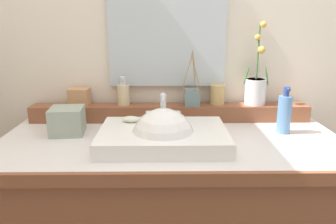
# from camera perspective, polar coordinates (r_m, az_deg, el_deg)

# --- Properties ---
(wall_back) EXTENTS (2.87, 0.20, 2.62)m
(wall_back) POSITION_cam_1_polar(r_m,az_deg,el_deg) (1.64, 0.24, 15.34)
(wall_back) COLOR beige
(wall_back) RESTS_ON ground
(back_ledge) EXTENTS (1.27, 0.10, 0.07)m
(back_ledge) POSITION_cam_1_polar(r_m,az_deg,el_deg) (1.52, 0.33, -0.11)
(back_ledge) COLOR brown
(back_ledge) RESTS_ON vanity_cabinet
(sink_basin) EXTENTS (0.47, 0.34, 0.27)m
(sink_basin) POSITION_cam_1_polar(r_m,az_deg,el_deg) (1.23, -0.82, -4.55)
(sink_basin) COLOR white
(sink_basin) RESTS_ON vanity_cabinet
(soap_bar) EXTENTS (0.07, 0.04, 0.02)m
(soap_bar) POSITION_cam_1_polar(r_m,az_deg,el_deg) (1.32, -6.49, -1.24)
(soap_bar) COLOR silver
(soap_bar) RESTS_ON sink_basin
(potted_plant) EXTENTS (0.12, 0.10, 0.37)m
(potted_plant) POSITION_cam_1_polar(r_m,az_deg,el_deg) (1.56, 14.92, 4.18)
(potted_plant) COLOR silver
(potted_plant) RESTS_ON back_ledge
(soap_dispenser) EXTENTS (0.06, 0.06, 0.13)m
(soap_dispenser) POSITION_cam_1_polar(r_m,az_deg,el_deg) (1.52, -7.71, 3.11)
(soap_dispenser) COLOR #D2BA8C
(soap_dispenser) RESTS_ON back_ledge
(tumbler_cup) EXTENTS (0.07, 0.07, 0.09)m
(tumbler_cup) POSITION_cam_1_polar(r_m,az_deg,el_deg) (1.54, 8.51, 2.99)
(tumbler_cup) COLOR tan
(tumbler_cup) RESTS_ON back_ledge
(reed_diffuser) EXTENTS (0.09, 0.09, 0.25)m
(reed_diffuser) POSITION_cam_1_polar(r_m,az_deg,el_deg) (1.50, 4.14, 2.67)
(reed_diffuser) COLOR slate
(reed_diffuser) RESTS_ON back_ledge
(trinket_box) EXTENTS (0.09, 0.08, 0.07)m
(trinket_box) POSITION_cam_1_polar(r_m,az_deg,el_deg) (1.57, -15.06, 2.59)
(trinket_box) COLOR tan
(trinket_box) RESTS_ON back_ledge
(lotion_bottle) EXTENTS (0.06, 0.06, 0.19)m
(lotion_bottle) POSITION_cam_1_polar(r_m,az_deg,el_deg) (1.42, 19.47, -0.24)
(lotion_bottle) COLOR #547EAF
(lotion_bottle) RESTS_ON vanity_cabinet
(tissue_box) EXTENTS (0.14, 0.14, 0.11)m
(tissue_box) POSITION_cam_1_polar(r_m,az_deg,el_deg) (1.40, -17.01, -1.45)
(tissue_box) COLOR #939E8C
(tissue_box) RESTS_ON vanity_cabinet
(mirror) EXTENTS (0.53, 0.02, 0.49)m
(mirror) POSITION_cam_1_polar(r_m,az_deg,el_deg) (1.52, -0.15, 13.70)
(mirror) COLOR silver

